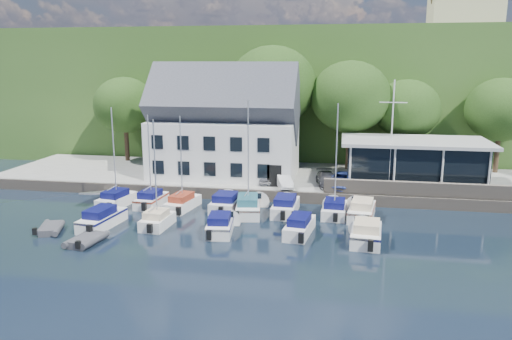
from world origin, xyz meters
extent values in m
plane|color=black|center=(0.00, 0.00, 0.00)|extent=(180.00, 180.00, 0.00)
cube|color=#9C9C97|center=(0.00, 17.50, 0.50)|extent=(60.00, 13.00, 1.00)
cube|color=#706559|center=(0.00, 11.00, 0.50)|extent=(60.00, 0.30, 1.00)
cube|color=#345620|center=(0.00, 62.00, 8.00)|extent=(160.00, 75.00, 16.00)
cube|color=#5A6D36|center=(8.00, 70.00, 16.15)|extent=(50.00, 30.00, 0.30)
cube|color=#706559|center=(12.00, 11.40, 1.60)|extent=(18.00, 0.50, 1.20)
imported|color=#A1A2A6|center=(-2.65, 13.85, 1.57)|extent=(2.24, 3.59, 1.14)
imported|color=silver|center=(-0.63, 12.48, 1.57)|extent=(2.25, 3.64, 1.13)
imported|color=#323237|center=(3.19, 13.68, 1.61)|extent=(2.42, 4.45, 1.22)
imported|color=#32469B|center=(4.51, 13.35, 1.71)|extent=(2.62, 4.44, 1.42)
camera|label=1|loc=(4.40, -31.04, 12.12)|focal=35.00mm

